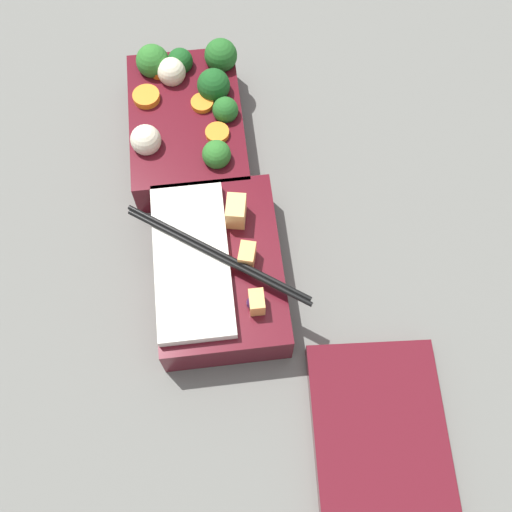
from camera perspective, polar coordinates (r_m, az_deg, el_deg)
name	(u,v)px	position (r m, az deg, el deg)	size (l,w,h in m)	color
ground_plane	(213,208)	(0.72, -4.07, 4.56)	(3.00, 3.00, 0.00)	slate
bento_tray_vegetable	(188,119)	(0.75, -6.51, 12.87)	(0.20, 0.14, 0.08)	#510F19
bento_tray_rice	(218,268)	(0.65, -3.64, -1.17)	(0.20, 0.18, 0.08)	#510F19
bento_lid	(380,440)	(0.63, 11.74, -16.80)	(0.19, 0.13, 0.02)	#510F19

